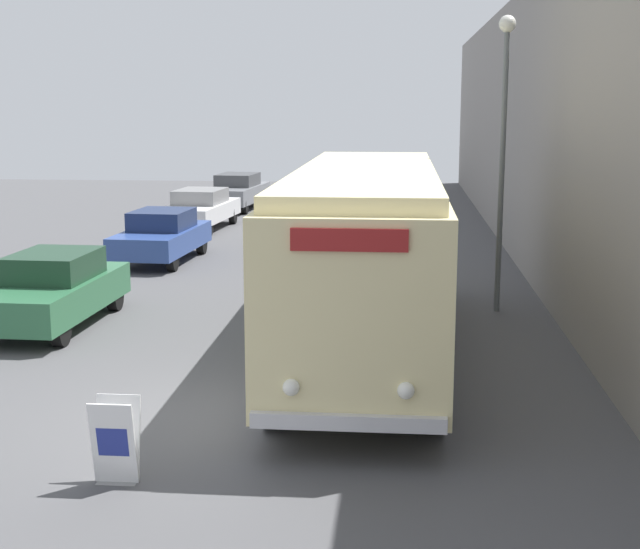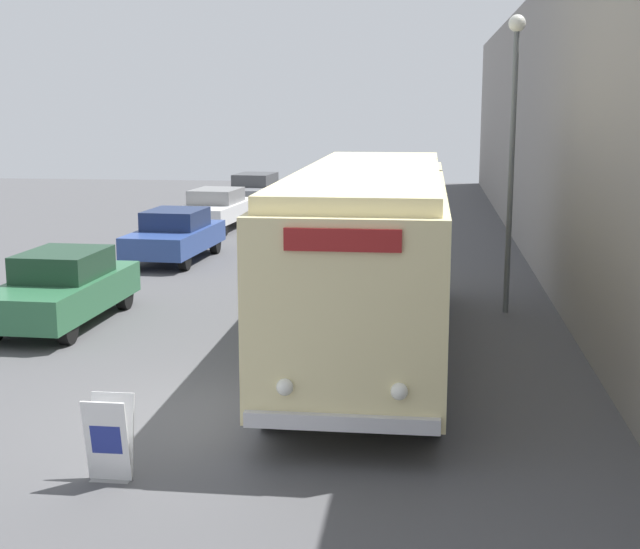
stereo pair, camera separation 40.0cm
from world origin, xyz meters
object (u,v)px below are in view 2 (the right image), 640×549
object	(u,v)px
vintage_bus	(370,250)
streetlamp	(513,123)
parked_car_far	(216,208)
parked_car_near	(63,288)
parked_car_mid	(175,235)
sign_board	(109,440)
parked_car_distant	(255,191)

from	to	relation	value
vintage_bus	streetlamp	xyz separation A→B (m)	(2.79, 3.61, 2.21)
streetlamp	parked_car_far	xyz separation A→B (m)	(-9.51, 12.34, -3.38)
vintage_bus	streetlamp	world-z (taller)	streetlamp
vintage_bus	parked_car_far	distance (m)	17.34
parked_car_near	parked_car_mid	bearing A→B (deg)	90.21
parked_car_mid	parked_car_far	size ratio (longest dim) A/B	0.92
vintage_bus	streetlamp	distance (m)	5.06
sign_board	parked_car_distant	bearing A→B (deg)	97.45
parked_car_near	parked_car_distant	world-z (taller)	parked_car_distant
vintage_bus	parked_car_far	xyz separation A→B (m)	(-6.72, 15.94, -1.17)
sign_board	parked_car_far	bearing A→B (deg)	100.14
vintage_bus	sign_board	world-z (taller)	vintage_bus
parked_car_far	parked_car_distant	distance (m)	6.31
parked_car_near	parked_car_mid	distance (m)	7.73
vintage_bus	streetlamp	size ratio (longest dim) A/B	1.71
sign_board	parked_car_far	distance (m)	22.36
sign_board	streetlamp	xyz separation A→B (m)	(5.57, 9.67, 3.62)
sign_board	parked_car_near	world-z (taller)	parked_car_near
streetlamp	parked_car_near	bearing A→B (deg)	-166.80
parked_car_far	parked_car_distant	bearing A→B (deg)	92.48
sign_board	parked_car_distant	distance (m)	28.56
parked_car_near	parked_car_mid	world-z (taller)	parked_car_near
sign_board	parked_car_mid	xyz separation A→B (m)	(-3.53, 15.22, 0.25)
parked_car_distant	sign_board	bearing A→B (deg)	-77.69
parked_car_near	parked_car_distant	bearing A→B (deg)	91.60
vintage_bus	parked_car_distant	size ratio (longest dim) A/B	2.22
parked_car_mid	parked_car_far	world-z (taller)	parked_car_mid
sign_board	parked_car_mid	world-z (taller)	parked_car_mid
vintage_bus	streetlamp	bearing A→B (deg)	52.31
vintage_bus	parked_car_distant	distance (m)	23.20
parked_car_mid	vintage_bus	bearing A→B (deg)	-52.06
streetlamp	parked_car_near	world-z (taller)	streetlamp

